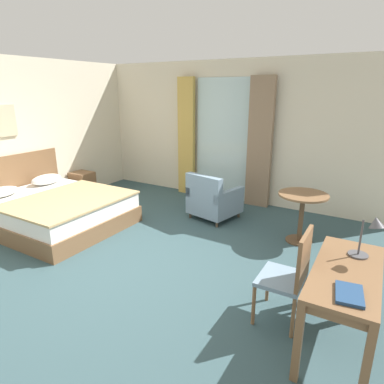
{
  "coord_description": "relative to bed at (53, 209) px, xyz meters",
  "views": [
    {
      "loc": [
        2.74,
        -2.97,
        2.19
      ],
      "look_at": [
        0.57,
        0.64,
        0.89
      ],
      "focal_mm": 31.17,
      "sensor_mm": 36.0,
      "label": 1
    }
  ],
  "objects": [
    {
      "name": "writing_desk",
      "position": [
        4.51,
        -0.48,
        0.36
      ],
      "size": [
        0.55,
        1.26,
        0.74
      ],
      "color": "brown",
      "rests_on": "ground"
    },
    {
      "name": "balcony_glass_door",
      "position": [
        1.74,
        2.81,
        0.92
      ],
      "size": [
        1.18,
        0.02,
        2.41
      ],
      "primitive_type": "cube",
      "color": "silver",
      "rests_on": "ground"
    },
    {
      "name": "ground",
      "position": [
        1.93,
        -0.3,
        -0.34
      ],
      "size": [
        6.58,
        6.91,
        0.1
      ],
      "primitive_type": "cube",
      "color": "#334C51"
    },
    {
      "name": "desk_chair",
      "position": [
        4.04,
        -0.4,
        0.25
      ],
      "size": [
        0.42,
        0.49,
        0.96
      ],
      "color": "gray",
      "rests_on": "ground"
    },
    {
      "name": "curtain_panel_left",
      "position": [
        0.93,
        2.71,
        0.93
      ],
      "size": [
        0.37,
        0.1,
        2.43
      ],
      "primitive_type": "cube",
      "color": "tan",
      "rests_on": "ground"
    },
    {
      "name": "curtain_panel_right",
      "position": [
        2.55,
        2.71,
        0.93
      ],
      "size": [
        0.46,
        0.1,
        2.43
      ],
      "primitive_type": "cube",
      "color": "#897056",
      "rests_on": "ground"
    },
    {
      "name": "armchair_by_window",
      "position": [
        2.14,
        1.64,
        0.05
      ],
      "size": [
        0.86,
        0.87,
        0.82
      ],
      "color": "gray",
      "rests_on": "ground"
    },
    {
      "name": "wall_back",
      "position": [
        1.93,
        2.89,
        1.08
      ],
      "size": [
        6.18,
        0.12,
        2.74
      ],
      "primitive_type": "cube",
      "color": "beige",
      "rests_on": "ground"
    },
    {
      "name": "round_cafe_table",
      "position": [
        3.69,
        1.48,
        0.27
      ],
      "size": [
        0.71,
        0.71,
        0.75
      ],
      "color": "brown",
      "rests_on": "ground"
    },
    {
      "name": "desk_lamp",
      "position": [
        4.63,
        -0.22,
        0.74
      ],
      "size": [
        0.27,
        0.25,
        0.45
      ],
      "color": "#4C4C51",
      "rests_on": "writing_desk"
    },
    {
      "name": "closed_book",
      "position": [
        4.57,
        -0.87,
        0.47
      ],
      "size": [
        0.23,
        0.32,
        0.03
      ],
      "primitive_type": "cube",
      "rotation": [
        0.0,
        0.0,
        0.15
      ],
      "color": "navy",
      "rests_on": "writing_desk"
    },
    {
      "name": "nightstand",
      "position": [
        -0.8,
        1.33,
        -0.02
      ],
      "size": [
        0.43,
        0.38,
        0.53
      ],
      "color": "brown",
      "rests_on": "ground"
    },
    {
      "name": "framed_picture",
      "position": [
        -1.02,
        -0.0,
        1.39
      ],
      "size": [
        0.03,
        0.42,
        0.53
      ],
      "color": "beige"
    },
    {
      "name": "bed",
      "position": [
        0.0,
        0.0,
        0.0
      ],
      "size": [
        2.21,
        1.84,
        1.09
      ],
      "color": "brown",
      "rests_on": "ground"
    }
  ]
}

